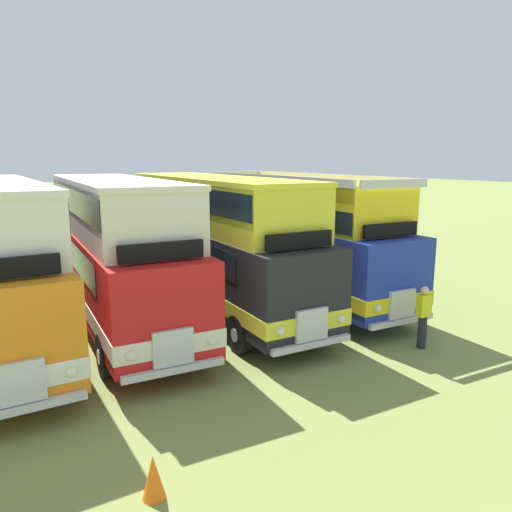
{
  "coord_description": "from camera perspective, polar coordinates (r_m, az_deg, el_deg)",
  "views": [
    {
      "loc": [
        -1.85,
        -14.91,
        5.08
      ],
      "look_at": [
        6.62,
        0.08,
        1.64
      ],
      "focal_mm": 34.31,
      "sensor_mm": 36.0,
      "label": 1
    }
  ],
  "objects": [
    {
      "name": "bus_fifth_in_row",
      "position": [
        16.59,
        -4.76,
        2.22
      ],
      "size": [
        2.71,
        11.22,
        4.49
      ],
      "color": "black",
      "rests_on": "ground"
    },
    {
      "name": "cone_near_end",
      "position": [
        8.26,
        -11.87,
        -23.9
      ],
      "size": [
        0.36,
        0.36,
        0.71
      ],
      "primitive_type": "cone",
      "color": "orange",
      "rests_on": "ground"
    },
    {
      "name": "marshal_person",
      "position": [
        14.05,
        18.89,
        -6.7
      ],
      "size": [
        0.36,
        0.24,
        1.73
      ],
      "color": "#23232D",
      "rests_on": "ground"
    },
    {
      "name": "bus_fourth_in_row",
      "position": [
        15.5,
        -15.94,
        1.16
      ],
      "size": [
        2.92,
        10.69,
        4.49
      ],
      "color": "red",
      "rests_on": "ground"
    },
    {
      "name": "bus_sixth_in_row",
      "position": [
        18.52,
        4.19,
        2.83
      ],
      "size": [
        2.87,
        11.58,
        4.52
      ],
      "color": "#1E339E",
      "rests_on": "ground"
    },
    {
      "name": "rope_fence_line",
      "position": [
        26.82,
        -25.11,
        0.82
      ],
      "size": [
        22.71,
        0.08,
        1.05
      ],
      "color": "#8C704C",
      "rests_on": "ground"
    },
    {
      "name": "ground_plane",
      "position": [
        15.86,
        -21.4,
        -8.2
      ],
      "size": [
        200.0,
        200.0,
        0.0
      ],
      "primitive_type": "plane",
      "color": "olive"
    }
  ]
}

